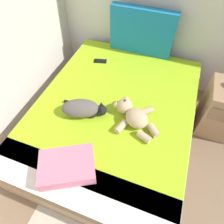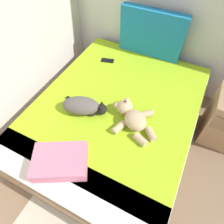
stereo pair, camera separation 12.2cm
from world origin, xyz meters
name	(u,v)px [view 2 (the right image)]	position (x,y,z in m)	size (l,w,h in m)	color
bed	(116,119)	(1.06, 3.30, 0.25)	(1.54, 1.98, 0.50)	#9E7A56
patterned_cushion	(151,34)	(1.05, 4.22, 0.76)	(0.74, 0.11, 0.52)	#1972AD
cat	(83,106)	(0.82, 3.09, 0.57)	(0.44, 0.29, 0.15)	#59514C
teddy_bear	(132,117)	(1.27, 3.18, 0.56)	(0.47, 0.39, 0.16)	tan
cell_phone	(108,60)	(0.67, 3.87, 0.50)	(0.16, 0.11, 0.01)	black
throw_pillow	(60,161)	(0.95, 2.56, 0.55)	(0.40, 0.28, 0.11)	#D1728C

